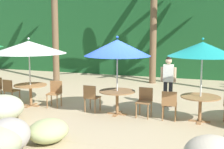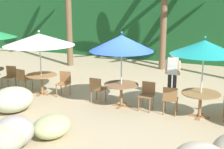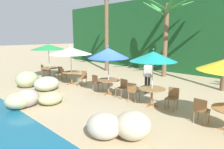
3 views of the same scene
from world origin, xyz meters
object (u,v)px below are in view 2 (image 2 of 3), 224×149
dining_table_blue (121,88)px  dining_table_teal (201,97)px  dining_table_white (41,78)px  umbrella_blue (122,43)px  waiter_in_white (173,71)px  chair_white_seaward (64,82)px  umbrella_white (39,39)px  chair_white_inland (23,78)px  chair_blue_seaward (147,94)px  umbrella_teal (204,47)px  chair_teal_inland (170,98)px  chair_blue_inland (97,88)px  chair_green_seaward (10,76)px

dining_table_blue → dining_table_teal: bearing=1.9°
dining_table_white → dining_table_teal: size_ratio=1.00×
umbrella_blue → waiter_in_white: 2.25m
chair_white_seaward → umbrella_white: bearing=-165.7°
chair_white_inland → waiter_in_white: bearing=16.1°
chair_white_seaward → waiter_in_white: 3.84m
chair_blue_seaward → umbrella_teal: (1.60, 0.02, 1.55)m
dining_table_blue → umbrella_teal: bearing=1.9°
chair_teal_inland → chair_white_seaward: bearing=175.9°
waiter_in_white → chair_blue_seaward: bearing=-106.8°
umbrella_teal → dining_table_teal: umbrella_teal is taller
umbrella_white → chair_white_inland: bearing=179.6°
chair_blue_inland → waiter_in_white: waiter_in_white is taller
dining_table_white → chair_teal_inland: 4.73m
umbrella_teal → dining_table_blue: bearing=-178.1°
chair_green_seaward → dining_table_teal: size_ratio=0.79×
chair_white_seaward → chair_blue_inland: size_ratio=1.00×
dining_table_white → umbrella_teal: (5.57, 0.11, 1.44)m
chair_green_seaward → umbrella_teal: (7.17, -0.01, 1.55)m
umbrella_white → umbrella_teal: size_ratio=1.05×
chair_green_seaward → umbrella_teal: bearing=-0.1°
chair_white_inland → dining_table_blue: (3.97, 0.02, 0.10)m
umbrella_white → umbrella_teal: (5.57, 0.11, 0.05)m
dining_table_blue → chair_blue_seaward: chair_blue_seaward is taller
chair_white_inland → chair_teal_inland: same height
chair_white_inland → chair_blue_seaward: bearing=1.0°
chair_white_seaward → umbrella_teal: 4.98m
chair_white_seaward → umbrella_teal: umbrella_teal is taller
chair_green_seaward → chair_teal_inland: same height
chair_white_inland → umbrella_teal: (6.42, 0.10, 1.55)m
umbrella_white → umbrella_teal: bearing=1.1°
chair_green_seaward → chair_white_seaward: size_ratio=1.00×
umbrella_blue → chair_teal_inland: size_ratio=2.77×
chair_white_seaward → umbrella_blue: umbrella_blue is taller
dining_table_blue → umbrella_teal: (2.45, 0.08, 1.44)m
umbrella_blue → dining_table_teal: size_ratio=2.19×
chair_blue_inland → umbrella_teal: bearing=2.1°
umbrella_white → umbrella_blue: size_ratio=1.04×
umbrella_blue → chair_blue_inland: bearing=-177.5°
chair_blue_inland → chair_teal_inland: 2.47m
dining_table_blue → waiter_in_white: bearing=49.4°
chair_green_seaward → chair_blue_inland: (3.86, -0.13, 0.00)m
umbrella_white → waiter_in_white: bearing=19.1°
umbrella_blue → chair_teal_inland: bearing=-3.4°
dining_table_teal → chair_blue_seaward: bearing=-179.2°
dining_table_blue → chair_blue_inland: 0.86m
chair_green_seaward → chair_blue_inland: bearing=-1.9°
chair_blue_seaward → chair_teal_inland: bearing=-11.8°
chair_white_inland → umbrella_teal: umbrella_teal is taller
chair_green_seaward → umbrella_white: umbrella_white is taller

